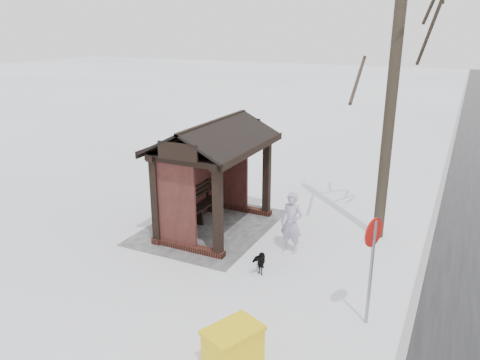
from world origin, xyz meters
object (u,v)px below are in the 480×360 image
dog (259,261)px  road_sign (372,248)px  pedestrian (291,223)px  grit_bin (233,347)px  bus_shelter (210,154)px

dog → road_sign: road_sign is taller
pedestrian → grit_bin: (4.37, 0.58, -0.42)m
bus_shelter → pedestrian: (0.42, 2.55, -1.38)m
bus_shelter → pedestrian: 2.93m
pedestrian → grit_bin: size_ratio=1.40×
grit_bin → road_sign: road_sign is taller
grit_bin → road_sign: bearing=165.1°
bus_shelter → grit_bin: (4.79, 3.13, -1.80)m
bus_shelter → road_sign: bus_shelter is taller
pedestrian → grit_bin: 4.43m
bus_shelter → dog: bearing=53.0°
dog → grit_bin: bearing=-95.7°
bus_shelter → dog: 3.37m
dog → road_sign: 3.10m
dog → road_sign: size_ratio=0.29×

